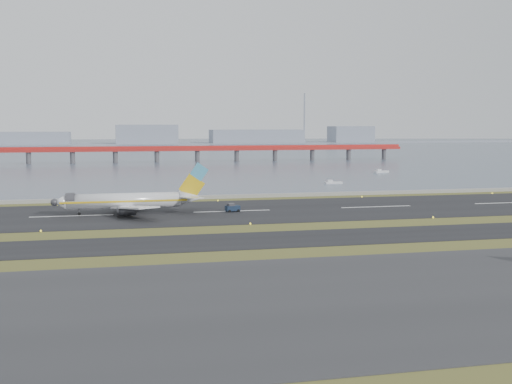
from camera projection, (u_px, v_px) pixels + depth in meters
ground at (258, 230)px, 136.92m from camera, size 1000.00×1000.00×0.00m
apron_strip at (352, 297)px, 83.57m from camera, size 1000.00×50.00×0.10m
taxiway_strip at (271, 240)px, 125.28m from camera, size 1000.00×18.00×0.10m
runway_strip at (232, 211)px, 166.02m from camera, size 1000.00×45.00×0.10m
seawall at (214, 197)px, 195.07m from camera, size 1000.00×2.50×1.00m
bay_water at (145, 149)px, 583.14m from camera, size 1400.00×800.00×1.30m
red_pier at (197, 150)px, 383.04m from camera, size 260.00×5.00×10.20m
far_shoreline at (150, 138)px, 740.69m from camera, size 1400.00×80.00×60.50m
airliner at (130, 201)px, 160.60m from camera, size 38.52×32.89×12.80m
pushback_tug at (232, 208)px, 164.82m from camera, size 3.88×2.71×2.28m
workboat_near at (333, 183)px, 242.80m from camera, size 6.68×2.22×1.61m
workboat_far at (381, 172)px, 297.74m from camera, size 8.04×4.58×1.86m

